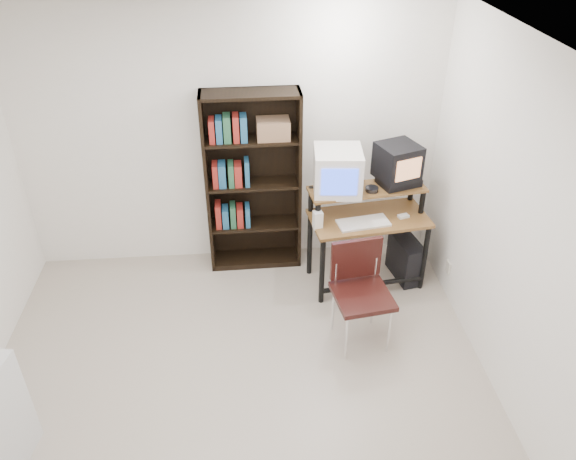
{
  "coord_description": "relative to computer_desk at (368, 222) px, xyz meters",
  "views": [
    {
      "loc": [
        0.12,
        -2.95,
        3.46
      ],
      "look_at": [
        0.47,
        1.1,
        0.83
      ],
      "focal_mm": 35.0,
      "sensor_mm": 36.0,
      "label": 1
    }
  ],
  "objects": [
    {
      "name": "bookshelf",
      "position": [
        -1.06,
        0.43,
        0.26
      ],
      "size": [
        0.91,
        0.32,
        1.82
      ],
      "rotation": [
        0.0,
        0.0,
        0.01
      ],
      "color": "black",
      "rests_on": "floor"
    },
    {
      "name": "mouse",
      "position": [
        0.32,
        -0.05,
        0.07
      ],
      "size": [
        0.11,
        0.09,
        0.03
      ],
      "primitive_type": "cube",
      "rotation": [
        0.0,
        0.0,
        0.28
      ],
      "color": "white",
      "rests_on": "mousepad"
    },
    {
      "name": "right_wall",
      "position": [
        0.75,
        -1.43,
        0.63
      ],
      "size": [
        0.01,
        4.0,
        2.6
      ],
      "primitive_type": "cube",
      "color": "white",
      "rests_on": "floor"
    },
    {
      "name": "school_chair",
      "position": [
        -0.22,
        -0.78,
        -0.11
      ],
      "size": [
        0.52,
        0.52,
        0.91
      ],
      "rotation": [
        0.0,
        0.0,
        0.15
      ],
      "color": "black",
      "rests_on": "floor"
    },
    {
      "name": "keyboard",
      "position": [
        -0.08,
        -0.13,
        0.06
      ],
      "size": [
        0.5,
        0.28,
        0.03
      ],
      "primitive_type": "cube",
      "rotation": [
        0.0,
        0.0,
        0.16
      ],
      "color": "white",
      "rests_on": "computer_desk"
    },
    {
      "name": "wall_outlet",
      "position": [
        0.74,
        -0.28,
        -0.37
      ],
      "size": [
        0.02,
        0.08,
        0.12
      ],
      "primitive_type": "cube",
      "color": "beige",
      "rests_on": "right_wall"
    },
    {
      "name": "cd_spindle",
      "position": [
        0.02,
        0.03,
        0.32
      ],
      "size": [
        0.16,
        0.16,
        0.05
      ],
      "primitive_type": "cylinder",
      "rotation": [
        0.0,
        0.0,
        0.37
      ],
      "color": "#26262B",
      "rests_on": "computer_desk"
    },
    {
      "name": "vcr",
      "position": [
        0.29,
        0.14,
        0.34
      ],
      "size": [
        0.42,
        0.35,
        0.08
      ],
      "primitive_type": "cube",
      "rotation": [
        0.0,
        0.0,
        0.3
      ],
      "color": "black",
      "rests_on": "computer_desk"
    },
    {
      "name": "floor",
      "position": [
        -1.25,
        -1.43,
        -0.68
      ],
      "size": [
        4.0,
        4.0,
        0.01
      ],
      "primitive_type": "cube",
      "color": "beige",
      "rests_on": "ground"
    },
    {
      "name": "desk_speaker",
      "position": [
        -0.5,
        -0.14,
        0.13
      ],
      "size": [
        0.09,
        0.09,
        0.17
      ],
      "primitive_type": "cube",
      "rotation": [
        0.0,
        0.0,
        0.17
      ],
      "color": "white",
      "rests_on": "computer_desk"
    },
    {
      "name": "back_wall",
      "position": [
        -1.25,
        0.57,
        0.63
      ],
      "size": [
        4.0,
        0.01,
        2.6
      ],
      "primitive_type": "cube",
      "color": "white",
      "rests_on": "floor"
    },
    {
      "name": "pc_tower",
      "position": [
        0.42,
        0.02,
        -0.46
      ],
      "size": [
        0.28,
        0.48,
        0.42
      ],
      "primitive_type": "cube",
      "rotation": [
        0.0,
        0.0,
        0.19
      ],
      "color": "black",
      "rests_on": "floor"
    },
    {
      "name": "crt_monitor",
      "position": [
        -0.3,
        0.09,
        0.5
      ],
      "size": [
        0.46,
        0.46,
        0.4
      ],
      "rotation": [
        0.0,
        0.0,
        -0.09
      ],
      "color": "white",
      "rests_on": "computer_desk"
    },
    {
      "name": "computer_desk",
      "position": [
        0.0,
        0.0,
        0.0
      ],
      "size": [
        1.14,
        0.68,
        0.98
      ],
      "rotation": [
        0.0,
        0.0,
        0.13
      ],
      "color": "brown",
      "rests_on": "floor"
    },
    {
      "name": "crt_tv",
      "position": [
        0.26,
        0.14,
        0.54
      ],
      "size": [
        0.44,
        0.43,
        0.33
      ],
      "rotation": [
        0.0,
        0.0,
        0.35
      ],
      "color": "black",
      "rests_on": "vcr"
    },
    {
      "name": "ceiling",
      "position": [
        -1.25,
        -1.43,
        1.93
      ],
      "size": [
        4.0,
        4.0,
        0.01
      ],
      "primitive_type": "cube",
      "color": "white",
      "rests_on": "back_wall"
    },
    {
      "name": "mousepad",
      "position": [
        0.3,
        -0.05,
        0.05
      ],
      "size": [
        0.22,
        0.18,
        0.01
      ],
      "primitive_type": "cube",
      "rotation": [
        0.0,
        0.0,
        -0.0
      ],
      "color": "black",
      "rests_on": "computer_desk"
    }
  ]
}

